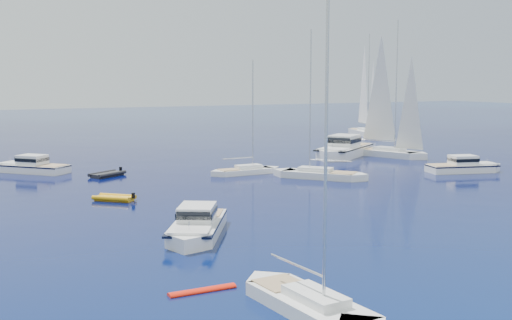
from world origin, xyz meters
The scene contains 13 objects.
ground centered at (0.00, 0.00, 0.00)m, with size 400.00×400.00×0.00m, color navy.
motor_cruiser_left centered at (-12.23, 7.91, 0.00)m, with size 2.95×9.65×2.53m, color white, non-canonical shape.
motor_cruiser_far_r centered at (24.57, 21.02, 0.00)m, with size 2.75×9.00×2.36m, color white, non-canonical shape.
motor_cruiser_far_l centered at (-17.40, 42.65, 0.00)m, with size 2.87×9.37×2.46m, color white, non-canonical shape.
motor_cruiser_distant centered at (21.20, 38.90, 0.00)m, with size 4.21×13.76×3.61m, color white, non-canonical shape.
sailboat_fore centered at (-13.07, -7.01, 0.00)m, with size 2.50×9.61×14.13m, color white, non-canonical shape.
sailboat_mid_r centered at (8.16, 24.69, 0.00)m, with size 2.76×10.61×15.59m, color silver, non-canonical shape.
sailboat_centre centered at (2.80, 30.84, 0.00)m, with size 2.22×8.55×12.56m, color white, non-canonical shape.
sailboat_sails_r centered at (26.38, 36.54, 0.00)m, with size 3.22×12.40×18.23m, color white, non-canonical shape.
sailboat_sails_far centered at (44.26, 64.64, 0.00)m, with size 3.33×12.83×18.85m, color white, non-canonical shape.
tender_yellow centered at (-13.73, 22.32, 0.00)m, with size 1.94×3.51×0.95m, color orange, non-canonical shape.
tender_grey_far centered at (-10.76, 36.06, 0.00)m, with size 2.19×4.06×0.95m, color black, non-canonical shape.
kayak_orange centered at (-16.15, -2.35, 0.00)m, with size 0.56×3.36×0.30m, color red, non-canonical shape.
Camera 1 is at (-27.42, -29.47, 9.98)m, focal length 44.74 mm.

